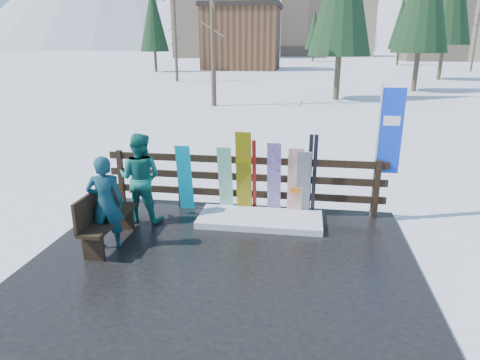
% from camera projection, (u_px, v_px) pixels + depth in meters
% --- Properties ---
extents(ground, '(700.00, 700.00, 0.00)m').
position_uv_depth(ground, '(223.00, 265.00, 6.73)').
color(ground, white).
rests_on(ground, ground).
extents(deck, '(6.00, 5.00, 0.08)m').
position_uv_depth(deck, '(223.00, 263.00, 6.72)').
color(deck, black).
rests_on(deck, ground).
extents(fence, '(5.60, 0.10, 1.15)m').
position_uv_depth(fence, '(243.00, 179.00, 8.58)').
color(fence, black).
rests_on(fence, deck).
extents(snow_patch, '(2.33, 1.00, 0.12)m').
position_uv_depth(snow_patch, '(260.00, 219.00, 8.14)').
color(snow_patch, white).
rests_on(snow_patch, deck).
extents(bench, '(0.40, 1.50, 0.97)m').
position_uv_depth(bench, '(104.00, 215.00, 7.15)').
color(bench, black).
rests_on(bench, deck).
extents(snowboard_0, '(0.29, 0.27, 1.38)m').
position_uv_depth(snowboard_0, '(185.00, 178.00, 8.53)').
color(snowboard_0, '#04AECE').
rests_on(snowboard_0, deck).
extents(snowboard_1, '(0.27, 0.33, 1.39)m').
position_uv_depth(snowboard_1, '(225.00, 180.00, 8.41)').
color(snowboard_1, white).
rests_on(snowboard_1, deck).
extents(snowboard_2, '(0.30, 0.27, 1.69)m').
position_uv_depth(snowboard_2, '(244.00, 173.00, 8.31)').
color(snowboard_2, '#E5CB02').
rests_on(snowboard_2, deck).
extents(snowboard_3, '(0.26, 0.37, 1.51)m').
position_uv_depth(snowboard_3, '(274.00, 179.00, 8.25)').
color(snowboard_3, silver).
rests_on(snowboard_3, deck).
extents(snowboard_4, '(0.27, 0.30, 1.35)m').
position_uv_depth(snowboard_4, '(303.00, 184.00, 8.20)').
color(snowboard_4, black).
rests_on(snowboard_4, deck).
extents(snowboard_5, '(0.29, 0.22, 1.40)m').
position_uv_depth(snowboard_5, '(295.00, 183.00, 8.21)').
color(snowboard_5, white).
rests_on(snowboard_5, deck).
extents(ski_pair_a, '(0.17, 0.28, 1.52)m').
position_uv_depth(ski_pair_a, '(252.00, 177.00, 8.38)').
color(ski_pair_a, '#9F1813').
rests_on(ski_pair_a, deck).
extents(ski_pair_b, '(0.17, 0.19, 1.66)m').
position_uv_depth(ski_pair_b, '(312.00, 176.00, 8.19)').
color(ski_pair_b, black).
rests_on(ski_pair_b, deck).
extents(rental_flag, '(0.45, 0.04, 2.60)m').
position_uv_depth(rental_flag, '(387.00, 136.00, 7.95)').
color(rental_flag, silver).
rests_on(rental_flag, deck).
extents(person_front, '(0.66, 0.52, 1.58)m').
position_uv_depth(person_front, '(105.00, 203.00, 6.92)').
color(person_front, '#175756').
rests_on(person_front, deck).
extents(person_back, '(0.86, 0.68, 1.71)m').
position_uv_depth(person_back, '(140.00, 178.00, 8.00)').
color(person_back, '#166A5D').
rests_on(person_back, deck).
extents(resort_buildings, '(73.00, 87.60, 22.60)m').
position_uv_depth(resort_buildings, '(310.00, 19.00, 112.32)').
color(resort_buildings, tan).
rests_on(resort_buildings, ground).
extents(trees, '(41.92, 68.86, 13.13)m').
position_uv_depth(trees, '(337.00, 24.00, 49.83)').
color(trees, '#382B1E').
rests_on(trees, ground).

